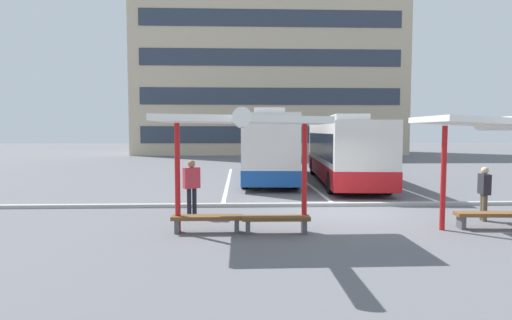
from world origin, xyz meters
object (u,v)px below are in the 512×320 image
Objects in this scene: coach_bus_0 at (269,147)px; waiting_passenger_1 at (192,183)px; waiting_passenger_0 at (484,190)px; bench_0 at (207,220)px; bench_1 at (276,220)px; bench_2 at (493,216)px; coach_bus_1 at (344,152)px; waiting_shelter_0 at (241,123)px; waiting_shelter_1 at (504,126)px.

coach_bus_0 reaches higher than waiting_passenger_1.
bench_0 is at bearing -172.03° from waiting_passenger_0.
bench_1 is 5.95m from bench_2.
coach_bus_1 is at bearing -23.59° from coach_bus_0.
waiting_shelter_1 is (6.85, 0.04, -0.07)m from waiting_shelter_0.
coach_bus_0 is 12.51m from waiting_passenger_0.
bench_2 is at bearing -66.49° from coach_bus_0.
waiting_shelter_0 is 7.58m from waiting_passenger_0.
waiting_shelter_0 is 2.26× the size of bench_2.
coach_bus_0 reaches higher than bench_0.
waiting_passenger_0 is at bearing 75.62° from waiting_shelter_1.
waiting_passenger_0 is at bearing -78.98° from coach_bus_1.
waiting_passenger_1 is at bearing 121.98° from waiting_shelter_0.
coach_bus_0 is at bearing 78.66° from bench_0.
waiting_passenger_0 is (6.29, 1.29, 0.59)m from bench_1.
bench_2 is 1.25× the size of waiting_passenger_0.
bench_1 is 3.50m from waiting_passenger_1.
waiting_shelter_0 is at bearing -116.20° from coach_bus_1.
coach_bus_0 reaches higher than bench_2.
coach_bus_1 is 11.72m from bench_1.
bench_0 is at bearing -120.46° from coach_bus_1.
bench_1 is 1.01× the size of waiting_passenger_1.
waiting_shelter_0 is at bearing -97.11° from coach_bus_0.
coach_bus_0 is at bearing 82.89° from waiting_shelter_0.
bench_0 is 0.92× the size of bench_2.
bench_2 is at bearing 3.02° from waiting_shelter_0.
coach_bus_0 is 13.33m from bench_2.
waiting_passenger_1 is (-8.40, 2.12, 0.69)m from bench_2.
waiting_passenger_1 reaches higher than bench_1.
coach_bus_1 is 11.00m from waiting_shelter_1.
waiting_shelter_1 is 2.10× the size of bench_2.
waiting_shelter_0 is at bearing -174.34° from bench_1.
waiting_shelter_0 is at bearing -176.98° from bench_2.
waiting_shelter_0 is 6.85m from waiting_shelter_1.
coach_bus_0 is 12.66m from waiting_shelter_0.
bench_2 is 8.69m from waiting_passenger_1.
waiting_shelter_1 is 8.93m from waiting_passenger_1.
bench_0 is at bearing 164.72° from waiting_shelter_0.
coach_bus_0 is at bearing 113.51° from bench_2.
coach_bus_1 is 5.77× the size of bench_2.
bench_1 is at bearing -4.97° from bench_0.
bench_2 is at bearing -108.70° from waiting_passenger_0.
waiting_shelter_1 reaches higher than bench_1.
bench_1 is 0.88× the size of bench_2.
waiting_passenger_0 is at bearing -63.18° from coach_bus_0.
waiting_passenger_1 reaches higher than bench_0.
coach_bus_0 is 0.97× the size of coach_bus_1.
coach_bus_0 is at bearing 112.96° from waiting_shelter_1.
bench_1 is (1.80, -0.16, -0.00)m from bench_0.
waiting_shelter_1 is 2.34m from waiting_passenger_0.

